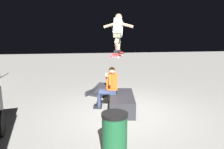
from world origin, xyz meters
TOP-DOWN VIEW (x-y plane):
  - ground_plane at (0.00, 0.00)m, footprint 40.00×40.00m
  - ledge_box_main at (0.24, -0.02)m, footprint 1.77×1.00m
  - person_sitting_on_ledge at (0.49, 0.35)m, footprint 0.60×0.78m
  - skateboard at (0.31, 0.11)m, footprint 1.02×0.56m
  - skater_airborne at (0.37, 0.09)m, footprint 0.63×0.85m
  - kicker_ramp at (2.18, 0.40)m, footprint 1.36×1.32m
  - trash_bin at (-2.15, 0.62)m, footprint 0.50×0.50m

SIDE VIEW (x-z plane):
  - ground_plane at x=0.00m, z-range 0.00..0.00m
  - kicker_ramp at x=2.18m, z-range -0.13..0.26m
  - ledge_box_main at x=0.24m, z-range 0.00..0.47m
  - trash_bin at x=-2.15m, z-range 0.00..0.84m
  - person_sitting_on_ledge at x=0.49m, z-range 0.07..1.37m
  - skateboard at x=0.31m, z-range 1.60..1.75m
  - skater_airborne at x=0.37m, z-range 1.80..2.92m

